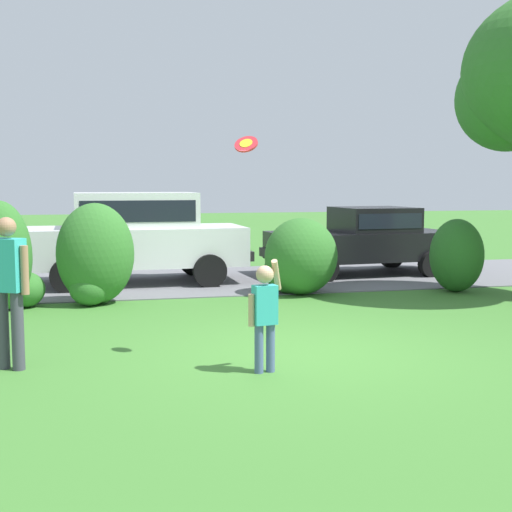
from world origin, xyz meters
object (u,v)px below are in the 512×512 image
object	(u,v)px
parked_suv	(136,233)
adult_onlooker	(8,284)
parked_sedan	(365,238)
frisbee	(246,144)
child_thrower	(265,309)

from	to	relation	value
parked_suv	adult_onlooker	distance (m)	6.72
parked_sedan	parked_suv	bearing A→B (deg)	-176.49
parked_suv	frisbee	world-z (taller)	frisbee
parked_suv	adult_onlooker	world-z (taller)	parked_suv
parked_suv	child_thrower	bearing A→B (deg)	-81.84
frisbee	adult_onlooker	size ratio (longest dim) A/B	0.19
child_thrower	adult_onlooker	size ratio (longest dim) A/B	0.74
parked_suv	adult_onlooker	size ratio (longest dim) A/B	2.73
parked_sedan	frisbee	xyz separation A→B (m)	(-4.29, -6.94, 1.73)
child_thrower	frisbee	size ratio (longest dim) A/B	3.91
child_thrower	parked_suv	bearing A→B (deg)	98.16
parked_suv	frisbee	xyz separation A→B (m)	(0.97, -6.61, 1.50)
frisbee	child_thrower	bearing A→B (deg)	-83.46
parked_suv	adult_onlooker	xyz separation A→B (m)	(-1.75, -6.48, -0.09)
parked_sedan	frisbee	bearing A→B (deg)	-121.72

